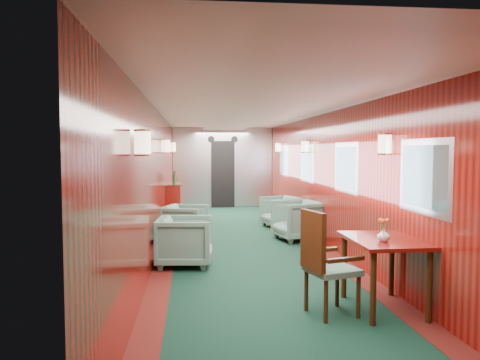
{
  "coord_description": "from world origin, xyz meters",
  "views": [
    {
      "loc": [
        -0.92,
        -8.15,
        1.73
      ],
      "look_at": [
        0.0,
        0.81,
        1.15
      ],
      "focal_mm": 35.0,
      "sensor_mm": 36.0,
      "label": 1
    }
  ],
  "objects_px": {
    "armchair_right_near": "(298,220)",
    "side_chair": "(324,259)",
    "dining_table": "(384,250)",
    "armchair_right_far": "(281,212)",
    "armchair_left_near": "(185,241)",
    "credenza": "(174,204)",
    "armchair_left_far": "(185,223)"
  },
  "relations": [
    {
      "from": "armchair_right_near",
      "to": "side_chair",
      "type": "bearing_deg",
      "value": -22.3
    },
    {
      "from": "armchair_right_far",
      "to": "armchair_left_far",
      "type": "bearing_deg",
      "value": -75.2
    },
    {
      "from": "armchair_left_far",
      "to": "armchair_right_far",
      "type": "bearing_deg",
      "value": -38.21
    },
    {
      "from": "dining_table",
      "to": "side_chair",
      "type": "height_order",
      "value": "side_chair"
    },
    {
      "from": "armchair_left_near",
      "to": "credenza",
      "type": "bearing_deg",
      "value": 9.17
    },
    {
      "from": "armchair_left_far",
      "to": "armchair_left_near",
      "type": "bearing_deg",
      "value": -162.37
    },
    {
      "from": "credenza",
      "to": "armchair_right_far",
      "type": "relative_size",
      "value": 1.64
    },
    {
      "from": "armchair_left_far",
      "to": "armchair_right_near",
      "type": "bearing_deg",
      "value": -74.68
    },
    {
      "from": "armchair_left_near",
      "to": "armchair_right_near",
      "type": "distance_m",
      "value": 2.79
    },
    {
      "from": "armchair_left_near",
      "to": "side_chair",
      "type": "bearing_deg",
      "value": -142.55
    },
    {
      "from": "dining_table",
      "to": "armchair_left_far",
      "type": "bearing_deg",
      "value": 118.84
    },
    {
      "from": "side_chair",
      "to": "armchair_left_far",
      "type": "bearing_deg",
      "value": 94.02
    },
    {
      "from": "armchair_right_far",
      "to": "side_chair",
      "type": "bearing_deg",
      "value": -26.52
    },
    {
      "from": "armchair_left_near",
      "to": "armchair_right_far",
      "type": "relative_size",
      "value": 1.07
    },
    {
      "from": "credenza",
      "to": "armchair_right_far",
      "type": "bearing_deg",
      "value": -12.21
    },
    {
      "from": "side_chair",
      "to": "dining_table",
      "type": "bearing_deg",
      "value": -5.66
    },
    {
      "from": "dining_table",
      "to": "armchair_right_far",
      "type": "relative_size",
      "value": 1.37
    },
    {
      "from": "dining_table",
      "to": "armchair_right_near",
      "type": "distance_m",
      "value": 3.95
    },
    {
      "from": "armchair_left_near",
      "to": "armchair_left_far",
      "type": "distance_m",
      "value": 1.86
    },
    {
      "from": "armchair_left_near",
      "to": "armchair_right_far",
      "type": "distance_m",
      "value": 3.94
    },
    {
      "from": "dining_table",
      "to": "side_chair",
      "type": "relative_size",
      "value": 0.94
    },
    {
      "from": "side_chair",
      "to": "armchair_left_far",
      "type": "height_order",
      "value": "side_chair"
    },
    {
      "from": "armchair_right_near",
      "to": "armchair_right_far",
      "type": "distance_m",
      "value": 1.54
    },
    {
      "from": "armchair_right_far",
      "to": "armchair_left_near",
      "type": "bearing_deg",
      "value": -52.26
    },
    {
      "from": "side_chair",
      "to": "armchair_left_far",
      "type": "relative_size",
      "value": 1.45
    },
    {
      "from": "side_chair",
      "to": "armchair_right_near",
      "type": "xyz_separation_m",
      "value": [
        0.66,
        4.07,
        -0.22
      ]
    },
    {
      "from": "side_chair",
      "to": "armchair_left_near",
      "type": "bearing_deg",
      "value": 107.01
    },
    {
      "from": "side_chair",
      "to": "armchair_left_near",
      "type": "relative_size",
      "value": 1.37
    },
    {
      "from": "credenza",
      "to": "armchair_left_near",
      "type": "bearing_deg",
      "value": -85.44
    },
    {
      "from": "side_chair",
      "to": "credenza",
      "type": "xyz_separation_m",
      "value": [
        -1.77,
        6.13,
        -0.11
      ]
    },
    {
      "from": "armchair_left_near",
      "to": "armchair_left_far",
      "type": "height_order",
      "value": "armchair_left_near"
    },
    {
      "from": "credenza",
      "to": "armchair_right_near",
      "type": "distance_m",
      "value": 3.19
    }
  ]
}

